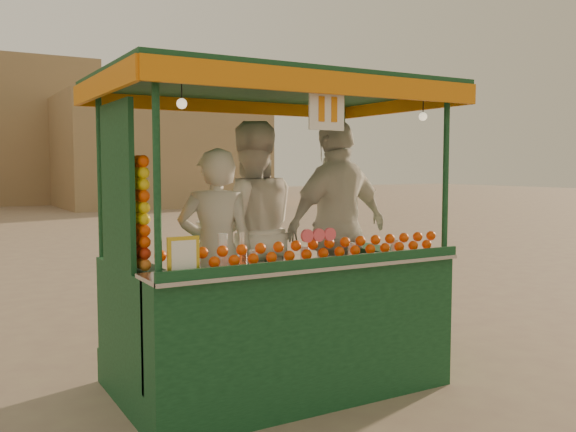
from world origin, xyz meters
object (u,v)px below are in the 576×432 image
vendor_left (216,253)px  vendor_middle (250,232)px  juice_cart (272,291)px  vendor_right (338,228)px

vendor_left → vendor_middle: size_ratio=0.87×
juice_cart → vendor_right: juice_cart is taller
juice_cart → vendor_left: 0.55m
vendor_left → vendor_right: vendor_right is taller
vendor_left → vendor_right: bearing=-157.1°
juice_cart → vendor_left: juice_cart is taller
juice_cart → vendor_right: bearing=16.2°
vendor_left → juice_cart: bearing=174.3°
juice_cart → vendor_left: size_ratio=1.66×
vendor_left → vendor_middle: vendor_middle is taller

